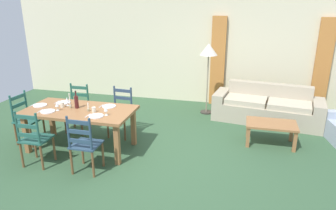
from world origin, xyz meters
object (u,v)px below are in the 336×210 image
(coffee_cup_primary, at_px, (94,110))
(couch, at_px, (267,108))
(wine_glass_near_right, at_px, (106,109))
(standing_lamp, at_px, (209,54))
(wine_glass_near_left, at_px, (57,104))
(dining_table, at_px, (80,114))
(dining_chair_near_left, at_px, (34,138))
(dining_chair_head_west, at_px, (26,118))
(coffee_table, at_px, (271,126))
(coffee_cup_secondary, at_px, (62,105))
(wine_glass_far_left, at_px, (67,100))
(dining_chair_far_left, at_px, (78,108))
(dining_chair_near_right, at_px, (84,144))
(wine_bottle, at_px, (76,102))
(dining_chair_far_right, at_px, (121,112))

(coffee_cup_primary, relative_size, couch, 0.04)
(wine_glass_near_right, relative_size, standing_lamp, 0.10)
(wine_glass_near_right, bearing_deg, standing_lamp, 62.29)
(wine_glass_near_left, bearing_deg, dining_table, 23.81)
(dining_chair_near_left, distance_m, dining_chair_head_west, 1.01)
(coffee_cup_primary, relative_size, coffee_table, 0.10)
(coffee_cup_secondary, bearing_deg, dining_chair_near_left, -95.08)
(dining_table, height_order, wine_glass_far_left, wine_glass_far_left)
(dining_chair_far_left, bearing_deg, wine_glass_near_right, -40.14)
(dining_table, bearing_deg, coffee_table, 17.05)
(dining_chair_far_left, xyz_separation_m, standing_lamp, (2.40, 1.69, 0.93))
(dining_chair_near_right, height_order, wine_glass_near_left, dining_chair_near_right)
(dining_table, relative_size, dining_chair_far_left, 1.98)
(dining_chair_far_left, relative_size, dining_chair_head_west, 1.00)
(dining_chair_near_left, xyz_separation_m, wine_glass_far_left, (0.11, 0.85, 0.38))
(dining_chair_head_west, xyz_separation_m, wine_glass_far_left, (0.82, 0.13, 0.38))
(dining_chair_near_right, distance_m, coffee_table, 3.33)
(coffee_table, bearing_deg, coffee_cup_primary, -160.05)
(dining_chair_near_right, bearing_deg, wine_bottle, 124.76)
(dining_chair_far_right, bearing_deg, coffee_cup_primary, -100.06)
(dining_chair_far_right, bearing_deg, standing_lamp, 48.76)
(dining_chair_far_right, relative_size, standing_lamp, 0.59)
(dining_chair_far_right, bearing_deg, couch, 27.81)
(dining_chair_far_right, bearing_deg, dining_chair_far_left, -179.60)
(dining_chair_far_left, xyz_separation_m, wine_glass_far_left, (0.17, -0.61, 0.38))
(dining_chair_far_left, distance_m, dining_chair_far_right, 0.93)
(coffee_table, bearing_deg, wine_bottle, -164.09)
(dining_chair_near_left, relative_size, dining_chair_head_west, 1.00)
(dining_chair_far_left, distance_m, coffee_cup_secondary, 0.78)
(dining_table, bearing_deg, wine_glass_near_left, -156.19)
(wine_bottle, relative_size, coffee_cup_primary, 3.51)
(wine_glass_near_left, xyz_separation_m, wine_glass_near_right, (0.91, -0.01, 0.00))
(wine_bottle, height_order, wine_glass_near_right, wine_bottle)
(couch, bearing_deg, coffee_cup_primary, -142.30)
(coffee_table, bearing_deg, wine_glass_far_left, -166.08)
(wine_glass_near_left, distance_m, coffee_cup_primary, 0.66)
(dining_table, relative_size, dining_chair_near_left, 1.98)
(wine_glass_near_right, bearing_deg, dining_chair_near_left, -150.03)
(coffee_table, xyz_separation_m, standing_lamp, (-1.37, 1.40, 1.06))
(coffee_cup_primary, relative_size, standing_lamp, 0.05)
(dining_table, distance_m, couch, 3.99)
(dining_chair_head_west, bearing_deg, standing_lamp, 38.47)
(couch, bearing_deg, coffee_cup_secondary, -148.79)
(coffee_table, bearing_deg, dining_chair_far_right, -174.40)
(dining_chair_far_right, distance_m, dining_chair_head_west, 1.74)
(dining_chair_near_right, distance_m, dining_chair_head_west, 1.74)
(dining_chair_head_west, bearing_deg, dining_chair_near_left, -45.74)
(coffee_table, height_order, standing_lamp, standing_lamp)
(wine_bottle, xyz_separation_m, coffee_cup_primary, (0.39, -0.12, -0.07))
(wine_glass_near_right, bearing_deg, coffee_table, 23.28)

